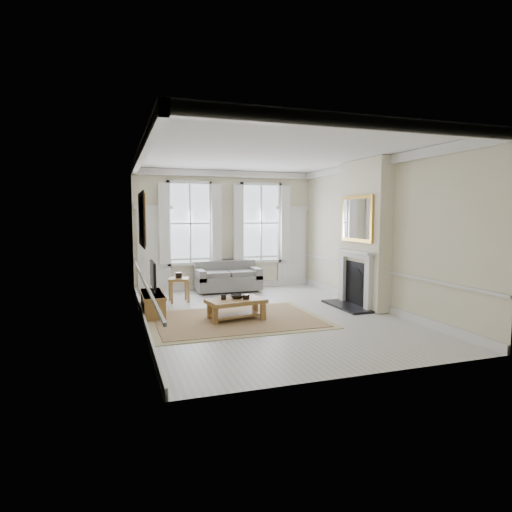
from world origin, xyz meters
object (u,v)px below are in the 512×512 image
object	(u,v)px
coffee_table	(236,303)
tv_stand	(153,304)
sofa	(227,279)
side_table	(179,283)

from	to	relation	value
coffee_table	tv_stand	world-z (taller)	tv_stand
sofa	coffee_table	xyz separation A→B (m)	(-0.67, -3.26, -0.00)
sofa	coffee_table	bearing A→B (deg)	-101.68
side_table	sofa	bearing A→B (deg)	34.03
sofa	tv_stand	world-z (taller)	sofa
sofa	coffee_table	size ratio (longest dim) A/B	1.42
tv_stand	coffee_table	bearing A→B (deg)	-33.42
side_table	coffee_table	size ratio (longest dim) A/B	0.47
side_table	tv_stand	size ratio (longest dim) A/B	0.45
side_table	coffee_table	bearing A→B (deg)	-69.64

